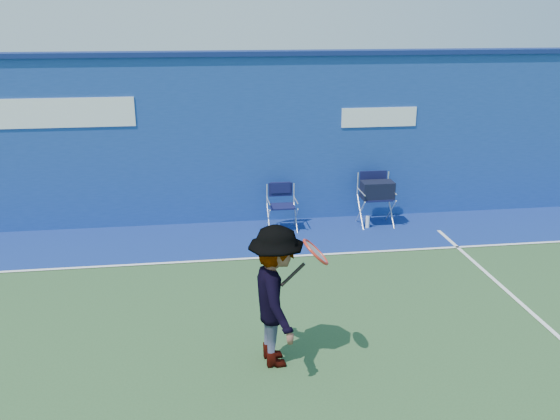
{
  "coord_description": "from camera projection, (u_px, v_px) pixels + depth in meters",
  "views": [
    {
      "loc": [
        0.32,
        -5.44,
        3.7
      ],
      "look_at": [
        1.44,
        2.6,
        1.0
      ],
      "focal_mm": 38.0,
      "sensor_mm": 36.0,
      "label": 1
    }
  ],
  "objects": [
    {
      "name": "ground",
      "position": [
        179.0,
        383.0,
        6.24
      ],
      "size": [
        80.0,
        80.0,
        0.0
      ],
      "primitive_type": "plane",
      "color": "#2E4F2A",
      "rests_on": "ground"
    },
    {
      "name": "stadium_wall",
      "position": [
        181.0,
        139.0,
        10.63
      ],
      "size": [
        24.0,
        0.5,
        3.08
      ],
      "color": "navy",
      "rests_on": "ground"
    },
    {
      "name": "out_of_bounds_strip",
      "position": [
        184.0,
        242.0,
        10.09
      ],
      "size": [
        24.0,
        1.8,
        0.01
      ],
      "primitive_type": "cube",
      "color": "navy",
      "rests_on": "ground"
    },
    {
      "name": "court_lines",
      "position": [
        180.0,
        351.0,
        6.8
      ],
      "size": [
        24.0,
        12.0,
        0.01
      ],
      "color": "white",
      "rests_on": "out_of_bounds_strip"
    },
    {
      "name": "directors_chair_left",
      "position": [
        282.0,
        215.0,
        10.58
      ],
      "size": [
        0.49,
        0.45,
        0.83
      ],
      "color": "silver",
      "rests_on": "ground"
    },
    {
      "name": "directors_chair_right",
      "position": [
        376.0,
        204.0,
        10.77
      ],
      "size": [
        0.57,
        0.51,
        0.96
      ],
      "color": "silver",
      "rests_on": "ground"
    },
    {
      "name": "water_bottle",
      "position": [
        368.0,
        222.0,
        10.72
      ],
      "size": [
        0.07,
        0.07,
        0.22
      ],
      "primitive_type": "cylinder",
      "color": "white",
      "rests_on": "ground"
    },
    {
      "name": "tennis_player",
      "position": [
        276.0,
        296.0,
        6.38
      ],
      "size": [
        0.89,
        1.08,
        1.6
      ],
      "color": "#EA4738",
      "rests_on": "ground"
    }
  ]
}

